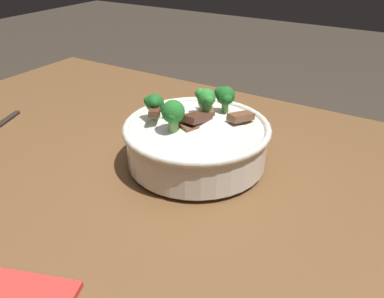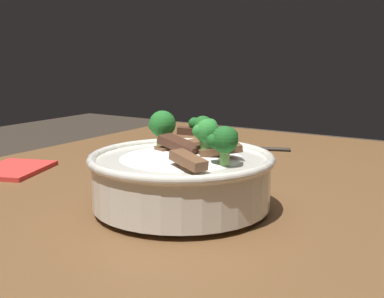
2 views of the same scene
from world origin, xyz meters
name	(u,v)px [view 2 (image 2 of 2)]	position (x,y,z in m)	size (l,w,h in m)	color
dining_table	(159,265)	(0.00, 0.00, 0.64)	(1.29, 0.86, 0.75)	brown
rice_bowl	(182,173)	(-0.04, -0.07, 0.80)	(0.25, 0.25, 0.13)	silver
chopsticks_pair	(242,148)	(0.38, 0.05, 0.75)	(0.09, 0.20, 0.01)	#28231E
folded_napkin	(14,169)	(-0.02, 0.30, 0.76)	(0.14, 0.10, 0.01)	red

